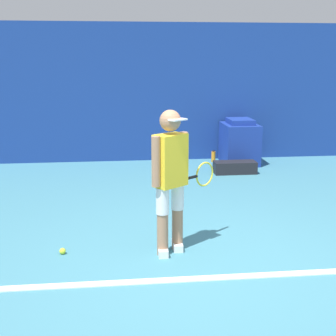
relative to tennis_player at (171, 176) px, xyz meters
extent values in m
plane|color=teal|center=(0.27, -0.43, -0.85)|extent=(24.00, 24.00, 0.00)
cube|color=navy|center=(0.27, 4.69, 0.51)|extent=(24.00, 0.10, 2.72)
cube|color=white|center=(0.27, -0.69, -0.84)|extent=(21.60, 0.10, 0.01)
cylinder|color=#A37556|center=(-0.10, -0.07, -0.62)|extent=(0.12, 0.12, 0.46)
cylinder|color=white|center=(-0.10, -0.07, -0.25)|extent=(0.14, 0.14, 0.28)
cube|color=white|center=(-0.10, -0.07, -0.81)|extent=(0.10, 0.24, 0.08)
cylinder|color=#A37556|center=(0.08, 0.06, -0.62)|extent=(0.12, 0.12, 0.46)
cylinder|color=white|center=(0.08, 0.06, -0.25)|extent=(0.14, 0.14, 0.28)
cube|color=white|center=(0.08, 0.06, -0.81)|extent=(0.10, 0.24, 0.08)
cube|color=yellow|center=(-0.01, -0.01, 0.17)|extent=(0.39, 0.36, 0.55)
sphere|color=#A37556|center=(-0.01, -0.01, 0.58)|extent=(0.22, 0.22, 0.22)
cube|color=white|center=(0.05, -0.09, 0.60)|extent=(0.22, 0.20, 0.02)
cylinder|color=#A37556|center=(-0.17, -0.13, 0.18)|extent=(0.09, 0.09, 0.52)
cylinder|color=#A37556|center=(0.15, 0.11, 0.18)|extent=(0.09, 0.09, 0.52)
cylinder|color=black|center=(0.23, 0.18, -0.08)|extent=(0.19, 0.15, 0.03)
torus|color=yellow|center=(0.42, 0.32, -0.08)|extent=(0.24, 0.19, 0.28)
sphere|color=#D1E533|center=(-1.16, 0.06, -0.81)|extent=(0.07, 0.07, 0.07)
cube|color=navy|center=(1.86, 4.17, -0.46)|extent=(0.65, 0.84, 0.79)
cube|color=navy|center=(1.86, 4.17, -0.01)|extent=(0.46, 0.59, 0.10)
cube|color=black|center=(1.58, 3.36, -0.74)|extent=(0.76, 0.31, 0.22)
cylinder|color=orange|center=(1.38, 4.34, -0.74)|extent=(0.08, 0.08, 0.21)
cylinder|color=black|center=(1.38, 4.34, -0.63)|extent=(0.05, 0.05, 0.02)
camera|label=1|loc=(-0.57, -4.70, 1.21)|focal=50.00mm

